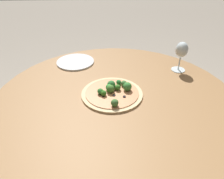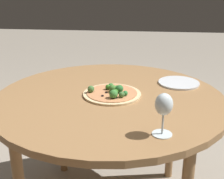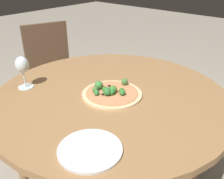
% 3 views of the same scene
% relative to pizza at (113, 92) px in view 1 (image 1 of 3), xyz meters
% --- Properties ---
extents(dining_table, '(1.18, 1.18, 0.72)m').
position_rel_pizza_xyz_m(dining_table, '(-0.01, -0.01, -0.08)').
color(dining_table, olive).
rests_on(dining_table, ground_plane).
extents(pizza, '(0.30, 0.30, 0.06)m').
position_rel_pizza_xyz_m(pizza, '(0.00, 0.00, 0.00)').
color(pizza, '#DBBC89').
rests_on(pizza, dining_table).
extents(wine_glass, '(0.08, 0.08, 0.17)m').
position_rel_pizza_xyz_m(wine_glass, '(0.23, -0.39, 0.11)').
color(wine_glass, silver).
rests_on(wine_glass, dining_table).
extents(plate_near, '(0.23, 0.23, 0.01)m').
position_rel_pizza_xyz_m(plate_near, '(0.36, 0.22, -0.01)').
color(plate_near, silver).
rests_on(plate_near, dining_table).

